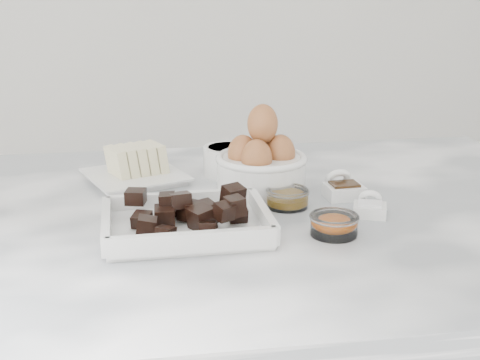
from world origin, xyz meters
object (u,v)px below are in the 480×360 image
zest_bowl (334,224)px  sugar_ramekin (228,160)px  chocolate_dish (186,217)px  honey_bowl (287,198)px  vanilla_spoon (342,188)px  egg_bowl (261,163)px  butter_plate (133,168)px  salt_spoon (370,207)px

zest_bowl → sugar_ramekin: bearing=108.9°
chocolate_dish → sugar_ramekin: 0.29m
sugar_ramekin → honey_bowl: (0.07, -0.19, -0.01)m
honey_bowl → vanilla_spoon: vanilla_spoon is taller
vanilla_spoon → honey_bowl: bearing=-160.8°
chocolate_dish → zest_bowl: 0.21m
egg_bowl → honey_bowl: size_ratio=2.24×
butter_plate → zest_bowl: (0.28, -0.30, -0.01)m
egg_bowl → zest_bowl: size_ratio=2.19×
zest_bowl → chocolate_dish: bearing=169.2°
chocolate_dish → sugar_ramekin: chocolate_dish is taller
sugar_ramekin → honey_bowl: 0.20m
chocolate_dish → salt_spoon: size_ratio=3.36×
chocolate_dish → vanilla_spoon: (0.27, 0.12, -0.01)m
butter_plate → sugar_ramekin: size_ratio=2.25×
sugar_ramekin → chocolate_dish: bearing=-110.0°
sugar_ramekin → zest_bowl: (0.11, -0.31, -0.01)m
chocolate_dish → vanilla_spoon: 0.30m
chocolate_dish → zest_bowl: size_ratio=3.35×
zest_bowl → salt_spoon: (0.08, 0.07, -0.00)m
salt_spoon → sugar_ramekin: bearing=127.5°
vanilla_spoon → butter_plate: bearing=157.5°
butter_plate → salt_spoon: size_ratio=2.85×
sugar_ramekin → zest_bowl: bearing=-71.1°
sugar_ramekin → vanilla_spoon: sugar_ramekin is taller
egg_bowl → honey_bowl: egg_bowl is taller
sugar_ramekin → salt_spoon: size_ratio=1.27×
egg_bowl → salt_spoon: egg_bowl is taller
egg_bowl → honey_bowl: bearing=-74.2°
zest_bowl → butter_plate: bearing=132.6°
egg_bowl → salt_spoon: size_ratio=2.19×
egg_bowl → salt_spoon: 0.21m
chocolate_dish → salt_spoon: chocolate_dish is taller
chocolate_dish → vanilla_spoon: size_ratio=3.12×
butter_plate → zest_bowl: bearing=-47.4°
zest_bowl → vanilla_spoon: vanilla_spoon is taller
honey_bowl → salt_spoon: bearing=-24.9°
zest_bowl → salt_spoon: size_ratio=1.00×
zest_bowl → salt_spoon: 0.11m
butter_plate → honey_bowl: bearing=-36.3°
butter_plate → sugar_ramekin: (0.17, 0.01, 0.01)m
sugar_ramekin → zest_bowl: size_ratio=1.26×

